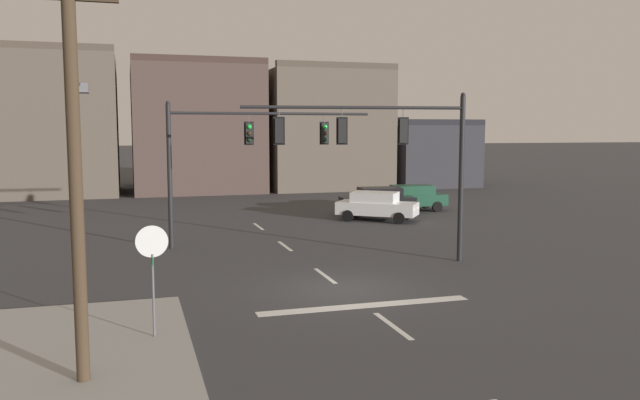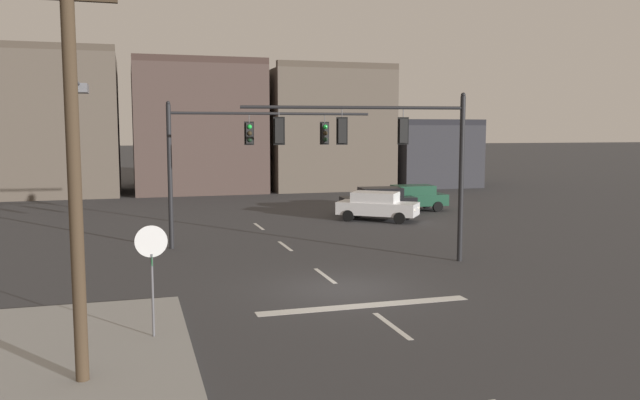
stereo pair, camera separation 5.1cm
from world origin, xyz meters
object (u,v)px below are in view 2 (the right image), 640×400
object	(u,v)px
stop_sign	(151,254)
car_lot_middle	(379,200)
car_lot_nearside	(377,205)
utility_pole	(74,140)
car_lot_farside	(411,197)
signal_mast_far_side	(235,147)
signal_mast_near_side	(390,145)

from	to	relation	value
stop_sign	car_lot_middle	distance (m)	24.76
car_lot_nearside	utility_pole	world-z (taller)	utility_pole
car_lot_farside	car_lot_nearside	bearing A→B (deg)	-136.47
stop_sign	car_lot_nearside	world-z (taller)	stop_sign
car_lot_nearside	utility_pole	size ratio (longest dim) A/B	0.52
car_lot_nearside	car_lot_middle	bearing A→B (deg)	66.55
stop_sign	utility_pole	bearing A→B (deg)	-122.96
signal_mast_far_side	car_lot_nearside	bearing A→B (deg)	31.99
signal_mast_near_side	signal_mast_far_side	world-z (taller)	signal_mast_near_side
stop_sign	car_lot_nearside	size ratio (longest dim) A/B	0.61
signal_mast_near_side	stop_sign	bearing A→B (deg)	-142.19
signal_mast_far_side	signal_mast_near_side	bearing A→B (deg)	-47.07
stop_sign	utility_pole	distance (m)	3.81
car_lot_middle	signal_mast_far_side	bearing A→B (deg)	-140.78
car_lot_middle	utility_pole	world-z (taller)	utility_pole
signal_mast_near_side	car_lot_middle	bearing A→B (deg)	69.92
signal_mast_near_side	car_lot_farside	world-z (taller)	signal_mast_near_side
car_lot_middle	car_lot_nearside	bearing A→B (deg)	-113.45
stop_sign	car_lot_farside	distance (m)	26.99
signal_mast_far_side	car_lot_nearside	distance (m)	10.97
car_lot_middle	car_lot_farside	xyz separation A→B (m)	(2.57, 0.90, 0.00)
signal_mast_far_side	utility_pole	bearing A→B (deg)	-110.28
signal_mast_near_side	utility_pole	distance (m)	13.87
car_lot_nearside	signal_mast_far_side	bearing A→B (deg)	-148.01
car_lot_nearside	utility_pole	bearing A→B (deg)	-125.28
stop_sign	signal_mast_near_side	bearing A→B (deg)	37.81
car_lot_nearside	car_lot_farside	distance (m)	5.10
stop_sign	utility_pole	world-z (taller)	utility_pole
signal_mast_near_side	utility_pole	size ratio (longest dim) A/B	0.94
stop_sign	car_lot_farside	xyz separation A→B (m)	(16.45, 21.36, -1.29)
signal_mast_near_side	stop_sign	xyz separation A→B (m)	(-8.95, -6.94, -2.36)
signal_mast_near_side	car_lot_nearside	distance (m)	12.11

